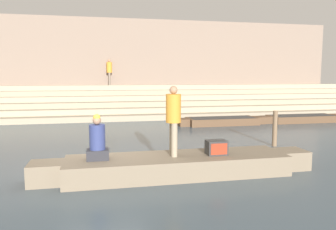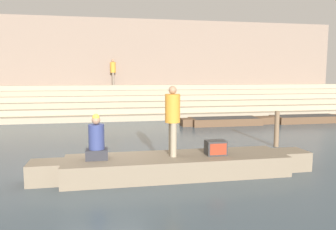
{
  "view_description": "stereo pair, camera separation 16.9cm",
  "coord_description": "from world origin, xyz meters",
  "px_view_note": "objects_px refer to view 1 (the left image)",
  "views": [
    {
      "loc": [
        -0.03,
        -8.85,
        2.51
      ],
      "look_at": [
        1.89,
        0.23,
        1.4
      ],
      "focal_mm": 35.0,
      "sensor_mm": 36.0,
      "label": 1
    },
    {
      "loc": [
        0.14,
        -8.88,
        2.51
      ],
      "look_at": [
        1.89,
        0.23,
        1.4
      ],
      "focal_mm": 35.0,
      "sensor_mm": 36.0,
      "label": 2
    }
  ],
  "objects_px": {
    "mooring_post": "(275,129)",
    "moored_boat_distant": "(302,118)",
    "rowboat_main": "(178,165)",
    "tv_set": "(216,147)",
    "person_standing": "(173,116)",
    "moored_boat_shore": "(222,121)",
    "person_rowing": "(97,142)",
    "person_on_steps": "(109,70)"
  },
  "relations": [
    {
      "from": "person_on_steps",
      "to": "mooring_post",
      "type": "bearing_deg",
      "value": 28.37
    },
    {
      "from": "rowboat_main",
      "to": "person_on_steps",
      "type": "xyz_separation_m",
      "value": [
        -1.2,
        14.6,
        2.63
      ]
    },
    {
      "from": "rowboat_main",
      "to": "person_rowing",
      "type": "xyz_separation_m",
      "value": [
        -1.98,
        0.04,
        0.67
      ]
    },
    {
      "from": "rowboat_main",
      "to": "tv_set",
      "type": "bearing_deg",
      "value": -3.21
    },
    {
      "from": "person_rowing",
      "to": "moored_boat_shore",
      "type": "relative_size",
      "value": 0.24
    },
    {
      "from": "person_rowing",
      "to": "mooring_post",
      "type": "relative_size",
      "value": 0.87
    },
    {
      "from": "rowboat_main",
      "to": "person_standing",
      "type": "xyz_separation_m",
      "value": [
        -0.11,
        0.03,
        1.25
      ]
    },
    {
      "from": "moored_boat_distant",
      "to": "rowboat_main",
      "type": "bearing_deg",
      "value": -132.08
    },
    {
      "from": "person_rowing",
      "to": "mooring_post",
      "type": "height_order",
      "value": "person_rowing"
    },
    {
      "from": "person_standing",
      "to": "person_on_steps",
      "type": "height_order",
      "value": "person_on_steps"
    },
    {
      "from": "moored_boat_shore",
      "to": "rowboat_main",
      "type": "bearing_deg",
      "value": -114.35
    },
    {
      "from": "tv_set",
      "to": "mooring_post",
      "type": "distance_m",
      "value": 4.22
    },
    {
      "from": "moored_boat_distant",
      "to": "person_on_steps",
      "type": "relative_size",
      "value": 2.76
    },
    {
      "from": "rowboat_main",
      "to": "person_standing",
      "type": "bearing_deg",
      "value": 163.68
    },
    {
      "from": "moored_boat_shore",
      "to": "person_on_steps",
      "type": "xyz_separation_m",
      "value": [
        -5.52,
        6.57,
        2.7
      ]
    },
    {
      "from": "tv_set",
      "to": "mooring_post",
      "type": "relative_size",
      "value": 0.4
    },
    {
      "from": "rowboat_main",
      "to": "tv_set",
      "type": "relative_size",
      "value": 13.96
    },
    {
      "from": "person_rowing",
      "to": "moored_boat_shore",
      "type": "distance_m",
      "value": 10.2
    },
    {
      "from": "person_rowing",
      "to": "person_standing",
      "type": "bearing_deg",
      "value": -5.69
    },
    {
      "from": "tv_set",
      "to": "mooring_post",
      "type": "bearing_deg",
      "value": 43.82
    },
    {
      "from": "person_rowing",
      "to": "person_on_steps",
      "type": "height_order",
      "value": "person_on_steps"
    },
    {
      "from": "person_rowing",
      "to": "tv_set",
      "type": "bearing_deg",
      "value": -7.58
    },
    {
      "from": "person_rowing",
      "to": "person_on_steps",
      "type": "relative_size",
      "value": 0.64
    },
    {
      "from": "person_standing",
      "to": "person_on_steps",
      "type": "xyz_separation_m",
      "value": [
        -1.09,
        14.57,
        1.38
      ]
    },
    {
      "from": "person_rowing",
      "to": "moored_boat_distant",
      "type": "xyz_separation_m",
      "value": [
        11.02,
        8.05,
        -0.74
      ]
    },
    {
      "from": "tv_set",
      "to": "person_standing",
      "type": "bearing_deg",
      "value": 178.13
    },
    {
      "from": "person_standing",
      "to": "moored_boat_distant",
      "type": "distance_m",
      "value": 12.26
    },
    {
      "from": "rowboat_main",
      "to": "moored_boat_shore",
      "type": "xyz_separation_m",
      "value": [
        4.32,
        8.04,
        -0.07
      ]
    },
    {
      "from": "person_standing",
      "to": "moored_boat_shore",
      "type": "distance_m",
      "value": 9.24
    },
    {
      "from": "moored_boat_shore",
      "to": "mooring_post",
      "type": "relative_size",
      "value": 3.63
    },
    {
      "from": "rowboat_main",
      "to": "moored_boat_distant",
      "type": "height_order",
      "value": "rowboat_main"
    },
    {
      "from": "person_standing",
      "to": "person_on_steps",
      "type": "relative_size",
      "value": 1.02
    },
    {
      "from": "rowboat_main",
      "to": "tv_set",
      "type": "height_order",
      "value": "tv_set"
    },
    {
      "from": "mooring_post",
      "to": "person_standing",
      "type": "bearing_deg",
      "value": -148.79
    },
    {
      "from": "mooring_post",
      "to": "rowboat_main",
      "type": "bearing_deg",
      "value": -147.83
    },
    {
      "from": "tv_set",
      "to": "person_on_steps",
      "type": "relative_size",
      "value": 0.29
    },
    {
      "from": "tv_set",
      "to": "moored_boat_shore",
      "type": "xyz_separation_m",
      "value": [
        3.32,
        8.11,
        -0.49
      ]
    },
    {
      "from": "tv_set",
      "to": "moored_boat_distant",
      "type": "height_order",
      "value": "tv_set"
    },
    {
      "from": "moored_boat_distant",
      "to": "moored_boat_shore",
      "type": "bearing_deg",
      "value": -173.24
    },
    {
      "from": "moored_boat_distant",
      "to": "person_rowing",
      "type": "bearing_deg",
      "value": -137.77
    },
    {
      "from": "moored_boat_distant",
      "to": "person_on_steps",
      "type": "distance_m",
      "value": 12.43
    },
    {
      "from": "mooring_post",
      "to": "moored_boat_distant",
      "type": "bearing_deg",
      "value": 48.47
    }
  ]
}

